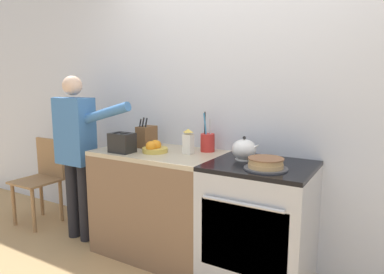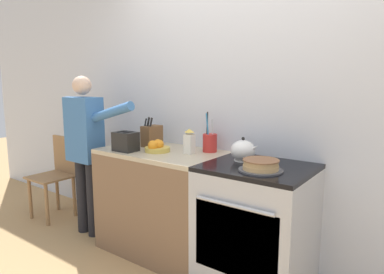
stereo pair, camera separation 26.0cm
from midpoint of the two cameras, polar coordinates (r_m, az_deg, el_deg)
The scene contains 12 objects.
wall_back at distance 2.76m, azimuth 6.25°, elevation 6.03°, with size 8.00×0.04×2.60m.
counter_cabinet at distance 2.97m, azimuth -7.99°, elevation -10.74°, with size 1.04×0.63×0.88m.
stove_range at distance 2.55m, azimuth 8.13°, elevation -14.20°, with size 0.72×0.67×0.88m.
layer_cake at distance 2.27m, azimuth 9.00°, elevation -4.48°, with size 0.29×0.29×0.07m.
tea_kettle at distance 2.51m, azimuth 5.79°, elevation -2.14°, with size 0.22×0.18×0.18m.
knife_block at distance 3.03m, azimuth -10.03°, elevation 0.09°, with size 0.11×0.18×0.26m.
utensil_crock at distance 2.79m, azimuth -0.05°, elevation -0.86°, with size 0.12×0.12×0.33m.
fruit_bowl at distance 2.80m, azimuth -8.89°, elevation -1.76°, with size 0.21×0.21×0.10m.
toaster at distance 2.84m, azimuth -14.17°, elevation -0.95°, with size 0.21×0.14×0.16m.
milk_carton at distance 2.70m, azimuth -3.38°, elevation -0.86°, with size 0.07×0.07×0.20m.
person_baker at distance 3.28m, azimuth -20.93°, elevation -1.24°, with size 0.89×0.20×1.50m.
dining_chair at distance 3.94m, azimuth -25.34°, elevation -5.70°, with size 0.40×0.40×0.86m.
Camera 1 is at (1.03, -1.93, 1.45)m, focal length 32.00 mm.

